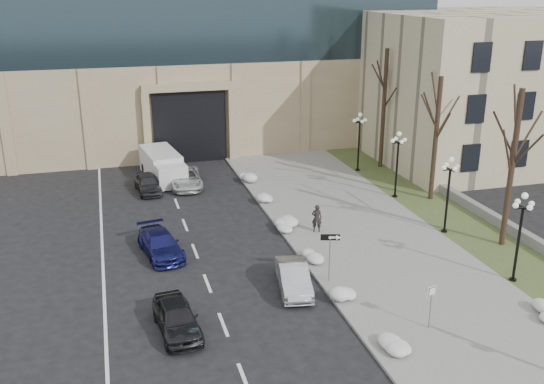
{
  "coord_description": "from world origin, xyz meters",
  "views": [
    {
      "loc": [
        -10.74,
        -16.95,
        14.24
      ],
      "look_at": [
        -2.33,
        12.87,
        3.5
      ],
      "focal_mm": 40.0,
      "sensor_mm": 36.0,
      "label": 1
    }
  ],
  "objects_px": {
    "keep_sign": "(431,298)",
    "car_c": "(161,244)",
    "box_truck": "(163,166)",
    "lamppost_a": "(521,225)",
    "lamppost_b": "(449,185)",
    "car_a": "(177,318)",
    "car_b": "(294,278)",
    "pedestrian": "(317,218)",
    "lamppost_d": "(359,134)",
    "car_e": "(148,183)",
    "one_way_sign": "(333,243)",
    "lamppost_c": "(398,156)",
    "car_d": "(186,178)"
  },
  "relations": [
    {
      "from": "keep_sign",
      "to": "car_c",
      "type": "bearing_deg",
      "value": 120.02
    },
    {
      "from": "box_truck",
      "to": "lamppost_a",
      "type": "distance_m",
      "value": 26.66
    },
    {
      "from": "box_truck",
      "to": "lamppost_b",
      "type": "height_order",
      "value": "lamppost_b"
    },
    {
      "from": "car_a",
      "to": "car_b",
      "type": "xyz_separation_m",
      "value": [
        5.95,
        2.22,
        -0.02
      ]
    },
    {
      "from": "pedestrian",
      "to": "lamppost_d",
      "type": "height_order",
      "value": "lamppost_d"
    },
    {
      "from": "car_e",
      "to": "car_a",
      "type": "bearing_deg",
      "value": -96.43
    },
    {
      "from": "one_way_sign",
      "to": "lamppost_b",
      "type": "xyz_separation_m",
      "value": [
        8.79,
        4.16,
        0.88
      ]
    },
    {
      "from": "one_way_sign",
      "to": "lamppost_c",
      "type": "distance_m",
      "value": 13.84
    },
    {
      "from": "box_truck",
      "to": "one_way_sign",
      "type": "xyz_separation_m",
      "value": [
        6.26,
        -19.57,
        1.2
      ]
    },
    {
      "from": "car_a",
      "to": "car_c",
      "type": "distance_m",
      "value": 8.05
    },
    {
      "from": "car_b",
      "to": "lamppost_c",
      "type": "distance_m",
      "value": 15.5
    },
    {
      "from": "lamppost_a",
      "to": "one_way_sign",
      "type": "bearing_deg",
      "value": 165.09
    },
    {
      "from": "car_b",
      "to": "car_e",
      "type": "distance_m",
      "value": 17.7
    },
    {
      "from": "car_d",
      "to": "lamppost_b",
      "type": "relative_size",
      "value": 1.01
    },
    {
      "from": "box_truck",
      "to": "lamppost_a",
      "type": "height_order",
      "value": "lamppost_a"
    },
    {
      "from": "car_d",
      "to": "lamppost_c",
      "type": "distance_m",
      "value": 15.32
    },
    {
      "from": "car_d",
      "to": "lamppost_b",
      "type": "distance_m",
      "value": 19.01
    },
    {
      "from": "car_e",
      "to": "one_way_sign",
      "type": "height_order",
      "value": "one_way_sign"
    },
    {
      "from": "car_b",
      "to": "lamppost_d",
      "type": "distance_m",
      "value": 20.57
    },
    {
      "from": "car_e",
      "to": "lamppost_c",
      "type": "xyz_separation_m",
      "value": [
        16.46,
        -5.99,
        2.41
      ]
    },
    {
      "from": "one_way_sign",
      "to": "keep_sign",
      "type": "xyz_separation_m",
      "value": [
        2.46,
        -5.18,
        -0.63
      ]
    },
    {
      "from": "car_c",
      "to": "lamppost_a",
      "type": "xyz_separation_m",
      "value": [
        16.67,
        -8.03,
        2.42
      ]
    },
    {
      "from": "one_way_sign",
      "to": "lamppost_a",
      "type": "relative_size",
      "value": 0.56
    },
    {
      "from": "pedestrian",
      "to": "lamppost_a",
      "type": "bearing_deg",
      "value": 154.28
    },
    {
      "from": "car_a",
      "to": "keep_sign",
      "type": "height_order",
      "value": "keep_sign"
    },
    {
      "from": "car_b",
      "to": "car_d",
      "type": "relative_size",
      "value": 0.84
    },
    {
      "from": "pedestrian",
      "to": "lamppost_c",
      "type": "bearing_deg",
      "value": -125.5
    },
    {
      "from": "car_d",
      "to": "lamppost_a",
      "type": "xyz_separation_m",
      "value": [
        13.67,
        -19.49,
        2.41
      ]
    },
    {
      "from": "car_e",
      "to": "lamppost_a",
      "type": "bearing_deg",
      "value": -54.46
    },
    {
      "from": "pedestrian",
      "to": "keep_sign",
      "type": "relative_size",
      "value": 0.8
    },
    {
      "from": "car_c",
      "to": "car_e",
      "type": "bearing_deg",
      "value": 79.09
    },
    {
      "from": "car_c",
      "to": "pedestrian",
      "type": "relative_size",
      "value": 2.64
    },
    {
      "from": "box_truck",
      "to": "car_d",
      "type": "bearing_deg",
      "value": -68.11
    },
    {
      "from": "car_c",
      "to": "car_e",
      "type": "distance_m",
      "value": 10.97
    },
    {
      "from": "car_d",
      "to": "one_way_sign",
      "type": "height_order",
      "value": "one_way_sign"
    },
    {
      "from": "car_e",
      "to": "pedestrian",
      "type": "xyz_separation_m",
      "value": [
        9.08,
        -10.41,
        0.31
      ]
    },
    {
      "from": "car_c",
      "to": "lamppost_b",
      "type": "relative_size",
      "value": 0.94
    },
    {
      "from": "lamppost_b",
      "to": "box_truck",
      "type": "bearing_deg",
      "value": 134.33
    },
    {
      "from": "car_a",
      "to": "keep_sign",
      "type": "xyz_separation_m",
      "value": [
        10.48,
        -2.82,
        0.87
      ]
    },
    {
      "from": "car_e",
      "to": "lamppost_d",
      "type": "height_order",
      "value": "lamppost_d"
    },
    {
      "from": "car_d",
      "to": "keep_sign",
      "type": "xyz_separation_m",
      "value": [
        7.34,
        -22.33,
        0.89
      ]
    },
    {
      "from": "car_c",
      "to": "car_e",
      "type": "height_order",
      "value": "car_e"
    },
    {
      "from": "car_e",
      "to": "lamppost_b",
      "type": "xyz_separation_m",
      "value": [
        16.46,
        -12.49,
        2.41
      ]
    },
    {
      "from": "car_a",
      "to": "lamppost_a",
      "type": "relative_size",
      "value": 0.85
    },
    {
      "from": "car_a",
      "to": "box_truck",
      "type": "relative_size",
      "value": 0.6
    },
    {
      "from": "lamppost_b",
      "to": "lamppost_c",
      "type": "distance_m",
      "value": 6.5
    },
    {
      "from": "car_b",
      "to": "one_way_sign",
      "type": "bearing_deg",
      "value": 13.18
    },
    {
      "from": "keep_sign",
      "to": "lamppost_b",
      "type": "xyz_separation_m",
      "value": [
        6.33,
        9.34,
        1.52
      ]
    },
    {
      "from": "car_e",
      "to": "box_truck",
      "type": "height_order",
      "value": "box_truck"
    },
    {
      "from": "car_d",
      "to": "one_way_sign",
      "type": "xyz_separation_m",
      "value": [
        4.88,
        -17.15,
        1.52
      ]
    }
  ]
}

